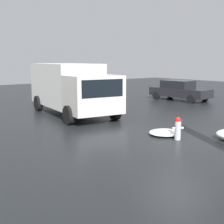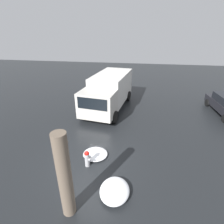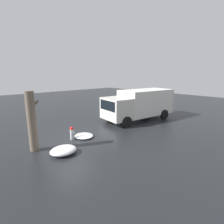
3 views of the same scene
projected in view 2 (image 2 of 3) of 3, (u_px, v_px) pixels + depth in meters
The scene contains 7 objects.
ground_plane at pixel (88, 165), 8.65m from camera, with size 60.00×60.00×0.00m, color black.
fire_hydrant at pixel (87, 158), 8.46m from camera, with size 0.37×0.42×0.87m.
tree_trunk at pixel (65, 176), 5.76m from camera, with size 0.73×0.48×3.38m.
delivery_truck at pixel (109, 90), 14.57m from camera, with size 7.18×3.49×2.77m.
pedestrian at pixel (97, 102), 13.73m from camera, with size 0.38×0.38×1.76m.
snow_pile_by_hydrant at pixel (115, 191), 7.05m from camera, with size 1.45×1.21×0.41m.
snow_pile_curbside at pixel (95, 154), 9.30m from camera, with size 1.24×1.30×0.20m.
Camera 2 is at (-6.41, -2.28, 6.08)m, focal length 28.00 mm.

